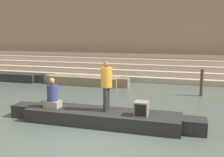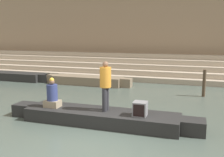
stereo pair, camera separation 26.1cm
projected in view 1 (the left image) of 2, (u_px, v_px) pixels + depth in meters
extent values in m
plane|color=#47544C|center=(96.00, 142.00, 7.28)|extent=(120.00, 120.00, 0.00)
cube|color=tan|center=(152.00, 77.00, 17.47)|extent=(36.00, 2.90, 0.32)
cube|color=#B2A28D|center=(153.00, 71.00, 17.69)|extent=(36.00, 2.32, 0.32)
cube|color=tan|center=(153.00, 66.00, 17.91)|extent=(36.00, 1.74, 0.32)
cube|color=#B2A28D|center=(154.00, 61.00, 18.13)|extent=(36.00, 1.16, 0.32)
cube|color=tan|center=(155.00, 56.00, 18.35)|extent=(36.00, 0.58, 0.32)
cube|color=#937A60|center=(158.00, 15.00, 18.71)|extent=(34.20, 1.20, 8.60)
cube|color=brown|center=(155.00, 72.00, 18.80)|extent=(34.20, 0.12, 0.60)
cube|color=black|center=(102.00, 117.00, 8.77)|extent=(5.21, 1.23, 0.44)
cube|color=#2D2D2D|center=(102.00, 111.00, 8.74)|extent=(4.79, 1.13, 0.05)
cube|color=black|center=(194.00, 126.00, 7.93)|extent=(0.73, 0.68, 0.44)
cube|color=black|center=(25.00, 110.00, 9.61)|extent=(0.73, 0.68, 0.44)
cylinder|color=olive|center=(88.00, 106.00, 9.65)|extent=(2.68, 0.04, 0.04)
cylinder|color=#28282D|center=(107.00, 98.00, 8.79)|extent=(0.16, 0.16, 0.80)
cylinder|color=#28282D|center=(105.00, 100.00, 8.59)|extent=(0.16, 0.16, 0.80)
cylinder|color=orange|center=(106.00, 77.00, 8.57)|extent=(0.38, 0.38, 0.67)
sphere|color=brown|center=(106.00, 64.00, 8.50)|extent=(0.19, 0.19, 0.19)
cube|color=gray|center=(53.00, 104.00, 9.14)|extent=(0.53, 0.41, 0.23)
cylinder|color=navy|center=(52.00, 93.00, 9.07)|extent=(0.38, 0.38, 0.57)
sphere|color=brown|center=(52.00, 82.00, 9.01)|extent=(0.19, 0.19, 0.19)
sphere|color=gold|center=(52.00, 80.00, 9.00)|extent=(0.16, 0.16, 0.16)
cube|color=slate|center=(141.00, 109.00, 8.18)|extent=(0.42, 0.41, 0.45)
cube|color=black|center=(140.00, 110.00, 7.99)|extent=(0.34, 0.02, 0.37)
cube|color=#756651|center=(84.00, 81.00, 15.56)|extent=(4.27, 1.07, 0.50)
cube|color=#993328|center=(84.00, 77.00, 15.53)|extent=(3.93, 0.97, 0.05)
cube|color=#756651|center=(124.00, 83.00, 14.87)|extent=(0.60, 0.59, 0.50)
cube|color=#756651|center=(48.00, 79.00, 16.25)|extent=(0.60, 0.59, 0.50)
cube|color=black|center=(9.00, 77.00, 17.00)|extent=(4.22, 1.07, 0.50)
cube|color=#993328|center=(9.00, 73.00, 16.97)|extent=(3.89, 0.97, 0.05)
cube|color=black|center=(41.00, 78.00, 16.32)|extent=(0.59, 0.59, 0.50)
cylinder|color=#473828|center=(202.00, 83.00, 12.64)|extent=(0.16, 0.16, 1.31)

